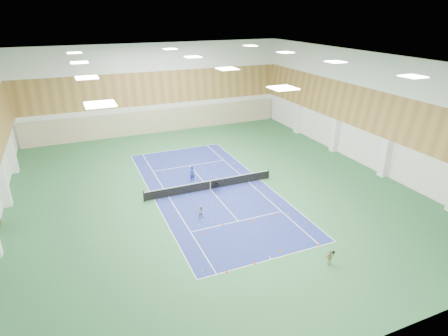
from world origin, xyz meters
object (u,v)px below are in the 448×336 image
object	(u,v)px
child_court	(202,212)
child_apron	(330,257)
tennis_net	(210,184)
coach	(192,173)
ball_cart	(216,188)

from	to	relation	value
child_court	child_apron	xyz separation A→B (m)	(5.90, -9.21, 0.01)
child_court	child_apron	bearing A→B (deg)	-65.60
tennis_net	child_court	bearing A→B (deg)	-118.65
coach	child_court	bearing A→B (deg)	54.47
tennis_net	child_apron	bearing A→B (deg)	-76.44
child_apron	child_court	bearing A→B (deg)	129.02
coach	child_court	distance (m)	7.30
coach	child_apron	world-z (taller)	coach
tennis_net	ball_cart	xyz separation A→B (m)	(0.33, -0.69, -0.12)
child_court	ball_cart	distance (m)	4.92
tennis_net	coach	distance (m)	2.67
child_court	ball_cart	size ratio (longest dim) A/B	1.29
coach	ball_cart	world-z (taller)	coach
child_apron	tennis_net	bearing A→B (deg)	109.93
child_apron	ball_cart	size ratio (longest dim) A/B	1.30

